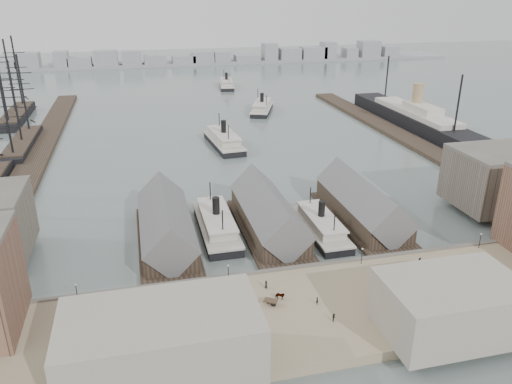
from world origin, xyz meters
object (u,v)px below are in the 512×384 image
object	(u,v)px
ocean_steamer	(415,118)
ferry_docked_west	(217,224)
horse_cart_left	(137,304)
horse_cart_center	(277,298)
horse_cart_right	(449,291)

from	to	relation	value
ocean_steamer	ferry_docked_west	bearing A→B (deg)	-141.73
horse_cart_left	horse_cart_center	size ratio (longest dim) A/B	1.01
ferry_docked_west	ocean_steamer	xyz separation A→B (m)	(105.00, 82.85, 1.85)
horse_cart_center	horse_cart_right	bearing A→B (deg)	-69.59
ferry_docked_west	horse_cart_right	xyz separation A→B (m)	(39.86, -41.98, 0.40)
ocean_steamer	horse_cart_right	distance (m)	140.81
horse_cart_left	horse_cart_center	xyz separation A→B (m)	(26.69, -4.42, -0.02)
ocean_steamer	horse_cart_center	size ratio (longest dim) A/B	20.73
ferry_docked_west	ocean_steamer	distance (m)	133.76
horse_cart_right	horse_cart_center	bearing A→B (deg)	95.12
ferry_docked_west	ocean_steamer	world-z (taller)	ocean_steamer
ferry_docked_west	ocean_steamer	size ratio (longest dim) A/B	0.29
horse_cart_right	ferry_docked_west	bearing A→B (deg)	58.46
ocean_steamer	horse_cart_center	distance (m)	154.84
ocean_steamer	horse_cart_left	distance (m)	170.14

